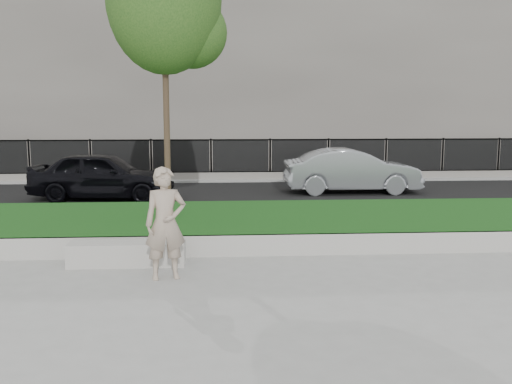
{
  "coord_description": "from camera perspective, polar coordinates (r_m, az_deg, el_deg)",
  "views": [
    {
      "loc": [
        -0.3,
        -9.16,
        2.67
      ],
      "look_at": [
        0.37,
        1.2,
        1.17
      ],
      "focal_mm": 40.0,
      "sensor_mm": 36.0,
      "label": 1
    }
  ],
  "objects": [
    {
      "name": "street",
      "position": [
        17.86,
        -2.71,
        -0.32
      ],
      "size": [
        34.0,
        7.0,
        0.04
      ],
      "primitive_type": "cube",
      "color": "black",
      "rests_on": "ground"
    },
    {
      "name": "grass_kerb",
      "position": [
        10.5,
        -1.98,
        -5.39
      ],
      "size": [
        34.0,
        0.08,
        0.4
      ],
      "primitive_type": "cube",
      "color": "#ADAAA1",
      "rests_on": "ground"
    },
    {
      "name": "building_facade",
      "position": [
        29.25,
        -3.19,
        12.78
      ],
      "size": [
        34.0,
        10.0,
        10.0
      ],
      "primitive_type": "cube",
      "color": "#605A54",
      "rests_on": "ground"
    },
    {
      "name": "book",
      "position": [
        10.18,
        -10.05,
        -4.69
      ],
      "size": [
        0.21,
        0.16,
        0.02
      ],
      "primitive_type": "cube",
      "rotation": [
        0.0,
        0.0,
        -0.11
      ],
      "color": "white",
      "rests_on": "stone_bench"
    },
    {
      "name": "grass_bank",
      "position": [
        12.41,
        -2.26,
        -3.27
      ],
      "size": [
        34.0,
        4.0,
        0.4
      ],
      "primitive_type": "cube",
      "color": "#0F380E",
      "rests_on": "ground"
    },
    {
      "name": "man",
      "position": [
        9.12,
        -9.04,
        -3.12
      ],
      "size": [
        0.73,
        0.56,
        1.79
      ],
      "primitive_type": "imported",
      "rotation": [
        0.0,
        0.0,
        0.22
      ],
      "color": "tan",
      "rests_on": "ground"
    },
    {
      "name": "stone_bench",
      "position": [
        10.17,
        -12.76,
        -6.02
      ],
      "size": [
        1.99,
        0.5,
        0.41
      ],
      "primitive_type": "cube",
      "color": "#ADAAA1",
      "rests_on": "ground"
    },
    {
      "name": "car_silver",
      "position": [
        18.44,
        9.55,
        2.11
      ],
      "size": [
        4.27,
        1.5,
        1.41
      ],
      "primitive_type": "imported",
      "rotation": [
        0.0,
        0.0,
        1.57
      ],
      "color": "gray",
      "rests_on": "street"
    },
    {
      "name": "car_dark",
      "position": [
        17.39,
        -15.09,
        1.61
      ],
      "size": [
        4.34,
        2.1,
        1.43
      ],
      "primitive_type": "imported",
      "rotation": [
        0.0,
        0.0,
        1.47
      ],
      "color": "black",
      "rests_on": "street"
    },
    {
      "name": "young_tree",
      "position": [
        12.46,
        -8.74,
        18.04
      ],
      "size": [
        2.48,
        2.37,
        6.07
      ],
      "color": "#38281C",
      "rests_on": "grass_bank"
    },
    {
      "name": "far_pavement",
      "position": [
        22.31,
        -2.92,
        1.5
      ],
      "size": [
        34.0,
        3.0,
        0.12
      ],
      "primitive_type": "cube",
      "color": "gray",
      "rests_on": "ground"
    },
    {
      "name": "iron_fence",
      "position": [
        21.27,
        -2.89,
        2.47
      ],
      "size": [
        32.0,
        0.3,
        1.5
      ],
      "color": "slate",
      "rests_on": "far_pavement"
    },
    {
      "name": "ground",
      "position": [
        9.55,
        -1.78,
        -8.03
      ],
      "size": [
        90.0,
        90.0,
        0.0
      ],
      "primitive_type": "plane",
      "color": "gray",
      "rests_on": "ground"
    }
  ]
}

